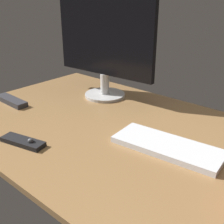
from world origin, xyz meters
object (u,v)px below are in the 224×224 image
media_remote (23,142)px  tv_remote (11,101)px  monitor (104,42)px  keyboard (168,146)px

media_remote → tv_remote: media_remote is taller
monitor → media_remote: monitor is taller
tv_remote → monitor: bearing=54.6°
monitor → keyboard: (48.49, -22.77, -24.71)cm
keyboard → tv_remote: 74.98cm
monitor → tv_remote: (-25.59, -34.37, -24.56)cm
media_remote → keyboard: bearing=24.0°
tv_remote → media_remote: bearing=-24.4°
media_remote → tv_remote: 40.29cm
monitor → tv_remote: 49.39cm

